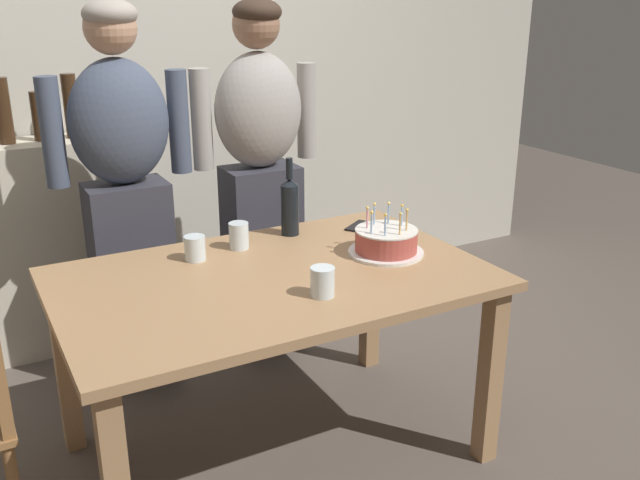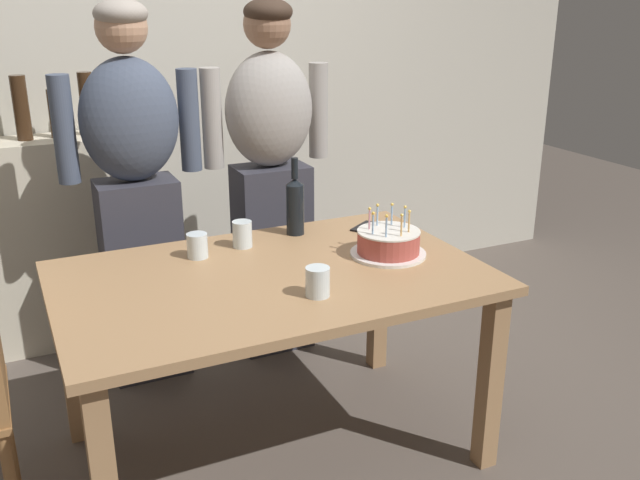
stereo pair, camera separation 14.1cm
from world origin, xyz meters
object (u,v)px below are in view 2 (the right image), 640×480
Objects in this scene: person_man_bearded at (136,191)px; person_woman_cardigan at (271,176)px; water_glass_far at (241,234)px; cell_phone at (366,227)px; water_glass_near at (318,282)px; water_glass_side at (197,246)px; birthday_cake at (388,243)px; wine_bottle at (295,205)px.

person_man_bearded is 1.00× the size of person_woman_cardigan.
cell_phone is at bearing -0.27° from water_glass_far.
water_glass_near is 1.10m from person_woman_cardigan.
water_glass_side is (-0.26, 0.51, -0.00)m from water_glass_near.
water_glass_side is at bearing 156.62° from birthday_cake.
cell_phone is at bearing 76.04° from birthday_cake.
wine_bottle is (0.44, 0.09, 0.08)m from water_glass_side.
water_glass_near is 0.31× the size of wine_bottle.
birthday_cake is 0.85m from person_woman_cardigan.
water_glass_far is 0.06× the size of person_man_bearded.
cell_phone is (0.30, -0.06, -0.12)m from wine_bottle.
cell_phone is (0.55, -0.00, -0.05)m from water_glass_far.
person_woman_cardigan reaches higher than water_glass_near.
water_glass_far is at bearing 146.34° from cell_phone.
birthday_cake is 0.17× the size of person_man_bearded.
person_woman_cardigan reaches higher than water_glass_side.
water_glass_side is at bearing 116.72° from water_glass_near.
cell_phone is at bearing 148.79° from person_man_bearded.
wine_bottle reaches higher than water_glass_side.
wine_bottle is 2.22× the size of cell_phone.
wine_bottle reaches higher than water_glass_near.
birthday_cake is 3.08× the size of water_glass_side.
water_glass_near is 0.64m from wine_bottle.
cell_phone is at bearing 113.73° from person_woman_cardigan.
person_man_bearded and person_woman_cardigan have the same top height.
water_glass_side is at bearing 47.02° from person_woman_cardigan.
water_glass_far reaches higher than cell_phone.
water_glass_far is 0.60m from person_man_bearded.
birthday_cake is 0.44m from wine_bottle.
birthday_cake is at bearing 29.57° from water_glass_near.
birthday_cake is at bearing -137.35° from cell_phone.
person_woman_cardigan is at bearing 57.54° from water_glass_far.
water_glass_side is 0.46m from wine_bottle.
cell_phone is at bearing -11.06° from wine_bottle.
water_glass_near is at bearing 76.52° from person_woman_cardigan.
person_man_bearded is 0.62m from person_woman_cardigan.
cell_phone is 0.09× the size of person_man_bearded.
water_glass_far is at bearing 120.16° from person_man_bearded.
water_glass_near is 0.57m from water_glass_side.
water_glass_far is 0.27m from wine_bottle.
person_man_bearded reaches higher than birthday_cake.
birthday_cake is 1.14m from person_man_bearded.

